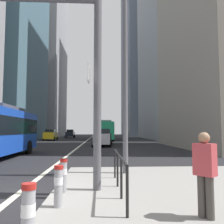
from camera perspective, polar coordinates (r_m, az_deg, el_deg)
ground_plane at (r=26.77m, az=-7.88°, el=-8.22°), size 160.00×160.00×0.00m
lane_centre_line at (r=36.73m, az=-6.52°, el=-7.19°), size 0.20×80.00×0.01m
office_tower_left_mid at (r=51.67m, az=-24.48°, el=16.48°), size 12.11×19.99×39.77m
office_tower_left_far at (r=76.30m, az=-17.09°, el=13.10°), size 13.62×20.69×49.03m
office_tower_right_mid at (r=55.65m, az=13.74°, el=21.77°), size 10.10×22.94×52.49m
office_tower_right_far at (r=81.02m, az=7.97°, el=14.51°), size 13.52×25.74×56.05m
city_bus_red_receding at (r=40.97m, az=-1.60°, el=-4.36°), size 2.76×11.55×3.40m
city_bus_red_distant at (r=61.38m, az=-1.95°, el=-4.38°), size 2.72×11.44×3.40m
car_oncoming_mid at (r=56.82m, az=-10.08°, el=-5.17°), size 2.12×4.62×1.94m
car_receding_near at (r=30.16m, az=-2.03°, el=-5.95°), size 2.06×4.03×1.94m
car_receding_far at (r=26.19m, az=-2.47°, el=-6.17°), size 2.16×4.50×1.94m
car_oncoming_far at (r=42.48m, az=-14.67°, el=-5.36°), size 2.14×4.42×1.94m
traffic_signal_gantry at (r=7.26m, az=-19.15°, el=14.32°), size 5.76×0.65×6.00m
street_lamp_post at (r=9.80m, az=3.17°, el=16.48°), size 5.50×0.32×8.00m
bollard_left at (r=3.60m, az=-19.67°, el=-22.38°), size 0.20×0.20×0.92m
bollard_right at (r=5.40m, az=-12.87°, el=-16.60°), size 0.20×0.20×0.88m
bollard_back at (r=6.54m, az=-11.70°, el=-14.45°), size 0.20×0.20×0.88m
pedestrian_railing at (r=6.45m, az=1.77°, el=-12.70°), size 0.06×3.75×0.98m
pedestrian_waiting at (r=4.90m, az=21.63°, el=-13.00°), size 0.43×0.45×1.60m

